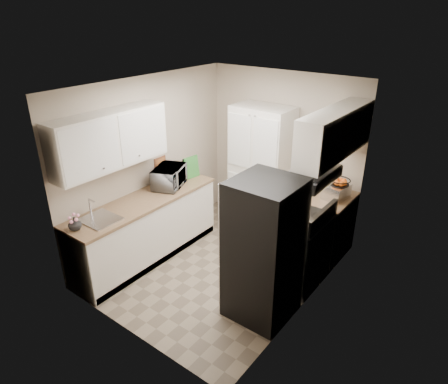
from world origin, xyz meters
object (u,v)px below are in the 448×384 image
object	(u,v)px
refrigerator	(264,250)
wine_bottle	(183,171)
pantry_cabinet	(261,170)
electric_range	(298,248)
microwave	(169,177)
toaster_oven	(336,191)

from	to	relation	value
refrigerator	wine_bottle	bearing A→B (deg)	157.20
refrigerator	pantry_cabinet	bearing A→B (deg)	123.46
electric_range	microwave	world-z (taller)	microwave
pantry_cabinet	wine_bottle	world-z (taller)	pantry_cabinet
toaster_oven	electric_range	bearing A→B (deg)	-90.10
pantry_cabinet	electric_range	bearing A→B (deg)	-38.22
electric_range	toaster_oven	world-z (taller)	electric_range
refrigerator	toaster_oven	size ratio (longest dim) A/B	4.87
refrigerator	microwave	bearing A→B (deg)	165.13
pantry_cabinet	microwave	bearing A→B (deg)	-124.25
pantry_cabinet	toaster_oven	size ratio (longest dim) A/B	5.73
electric_range	refrigerator	size ratio (longest dim) A/B	0.66
pantry_cabinet	wine_bottle	bearing A→B (deg)	-131.96
pantry_cabinet	toaster_oven	bearing A→B (deg)	-4.77
pantry_cabinet	microwave	size ratio (longest dim) A/B	3.67
wine_bottle	electric_range	bearing A→B (deg)	-0.61
refrigerator	microwave	distance (m)	2.04
pantry_cabinet	microwave	world-z (taller)	pantry_cabinet
electric_range	wine_bottle	bearing A→B (deg)	179.39
microwave	wine_bottle	bearing A→B (deg)	-24.46
electric_range	wine_bottle	xyz separation A→B (m)	(-1.99, 0.02, 0.59)
toaster_oven	wine_bottle	bearing A→B (deg)	-151.32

